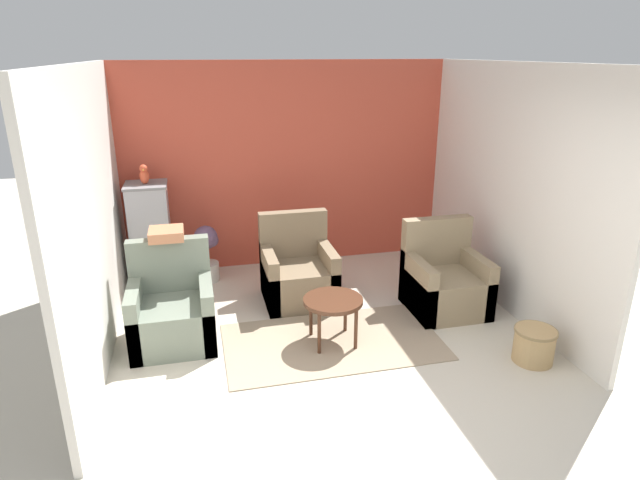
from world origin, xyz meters
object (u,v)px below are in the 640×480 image
at_px(parrot, 144,175).
at_px(wicker_basket, 534,344).
at_px(coffee_table, 333,304).
at_px(potted_plant, 206,250).
at_px(armchair_left, 173,312).
at_px(armchair_right, 444,283).
at_px(birdcage, 151,236).
at_px(armchair_middle, 298,274).

xyz_separation_m(parrot, wicker_basket, (3.48, -2.57, -1.22)).
height_order(coffee_table, potted_plant, potted_plant).
xyz_separation_m(armchair_left, armchair_right, (2.91, 0.02, 0.00)).
relative_size(coffee_table, potted_plant, 0.81).
height_order(coffee_table, wicker_basket, coffee_table).
distance_m(parrot, wicker_basket, 4.50).
relative_size(birdcage, parrot, 5.60).
distance_m(coffee_table, armchair_left, 1.58).
relative_size(parrot, wicker_basket, 0.60).
bearing_deg(parrot, potted_plant, 2.45).
height_order(armchair_right, wicker_basket, armchair_right).
bearing_deg(wicker_basket, armchair_right, 105.87).
height_order(armchair_right, birdcage, birdcage).
bearing_deg(coffee_table, wicker_basket, -23.80).
xyz_separation_m(birdcage, potted_plant, (0.63, 0.03, -0.24)).
relative_size(coffee_table, birdcage, 0.45).
bearing_deg(birdcage, armchair_left, -80.21).
relative_size(potted_plant, wicker_basket, 1.87).
distance_m(armchair_middle, parrot, 2.10).
bearing_deg(potted_plant, armchair_left, -105.08).
relative_size(birdcage, wicker_basket, 3.36).
relative_size(armchair_middle, parrot, 4.28).
relative_size(armchair_left, birdcage, 0.76).
bearing_deg(wicker_basket, potted_plant, 137.69).
xyz_separation_m(coffee_table, armchair_left, (-1.52, 0.40, -0.11)).
bearing_deg(potted_plant, armchair_right, -29.35).
relative_size(armchair_left, armchair_middle, 1.00).
bearing_deg(coffee_table, potted_plant, 121.62).
bearing_deg(potted_plant, parrot, -177.55).
height_order(armchair_left, birdcage, birdcage).
bearing_deg(coffee_table, birdcage, 134.22).
bearing_deg(birdcage, wicker_basket, -36.41).
bearing_deg(wicker_basket, parrot, 143.57).
bearing_deg(armchair_right, armchair_middle, 157.68).
bearing_deg(armchair_left, potted_plant, 74.92).
distance_m(potted_plant, wicker_basket, 3.87).
distance_m(coffee_table, potted_plant, 2.16).
xyz_separation_m(birdcage, parrot, (0.00, 0.00, 0.74)).
xyz_separation_m(coffee_table, parrot, (-1.76, 1.81, 0.97)).
xyz_separation_m(birdcage, wicker_basket, (3.48, -2.57, -0.47)).
xyz_separation_m(armchair_middle, parrot, (-1.63, 0.76, 1.08)).
distance_m(coffee_table, armchair_right, 1.45).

